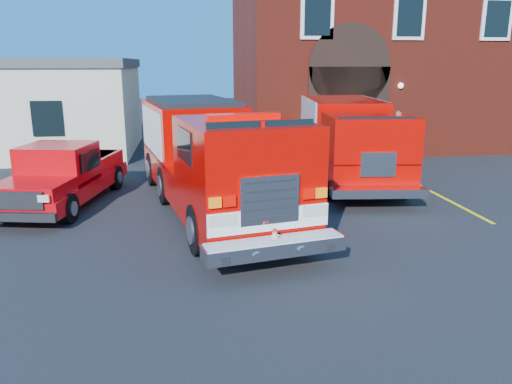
{
  "coord_description": "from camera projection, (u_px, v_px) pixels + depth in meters",
  "views": [
    {
      "loc": [
        -1.56,
        -12.08,
        4.15
      ],
      "look_at": [
        0.0,
        -1.2,
        1.3
      ],
      "focal_mm": 35.0,
      "sensor_mm": 36.0,
      "label": 1
    }
  ],
  "objects": [
    {
      "name": "fire_engine",
      "position": [
        211.0,
        156.0,
        14.2
      ],
      "size": [
        4.65,
        10.29,
        3.06
      ],
      "color": "black",
      "rests_on": "ground"
    },
    {
      "name": "side_building",
      "position": [
        25.0,
        106.0,
        23.5
      ],
      "size": [
        10.2,
        8.2,
        4.35
      ],
      "color": "beige",
      "rests_on": "ground"
    },
    {
      "name": "ground",
      "position": [
        249.0,
        229.0,
        12.83
      ],
      "size": [
        100.0,
        100.0,
        0.0
      ],
      "primitive_type": "plane",
      "color": "black",
      "rests_on": "ground"
    },
    {
      "name": "secondary_truck",
      "position": [
        348.0,
        137.0,
        18.27
      ],
      "size": [
        3.59,
        8.92,
        2.82
      ],
      "color": "black",
      "rests_on": "ground"
    },
    {
      "name": "parking_stripe_far",
      "position": [
        384.0,
        167.0,
        20.43
      ],
      "size": [
        0.12,
        3.0,
        0.01
      ],
      "primitive_type": "cube",
      "color": "yellow",
      "rests_on": "ground"
    },
    {
      "name": "parking_stripe_near",
      "position": [
        464.0,
        208.0,
        14.68
      ],
      "size": [
        0.12,
        3.0,
        0.01
      ],
      "primitive_type": "cube",
      "color": "yellow",
      "rests_on": "ground"
    },
    {
      "name": "fire_station",
      "position": [
        383.0,
        61.0,
        26.4
      ],
      "size": [
        15.2,
        10.2,
        8.45
      ],
      "color": "maroon",
      "rests_on": "ground"
    },
    {
      "name": "pickup_truck",
      "position": [
        64.0,
        175.0,
        14.96
      ],
      "size": [
        3.15,
        5.97,
        1.86
      ],
      "color": "black",
      "rests_on": "ground"
    },
    {
      "name": "parking_stripe_mid",
      "position": [
        417.0,
        184.0,
        17.56
      ],
      "size": [
        0.12,
        3.0,
        0.01
      ],
      "primitive_type": "cube",
      "color": "yellow",
      "rests_on": "ground"
    }
  ]
}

